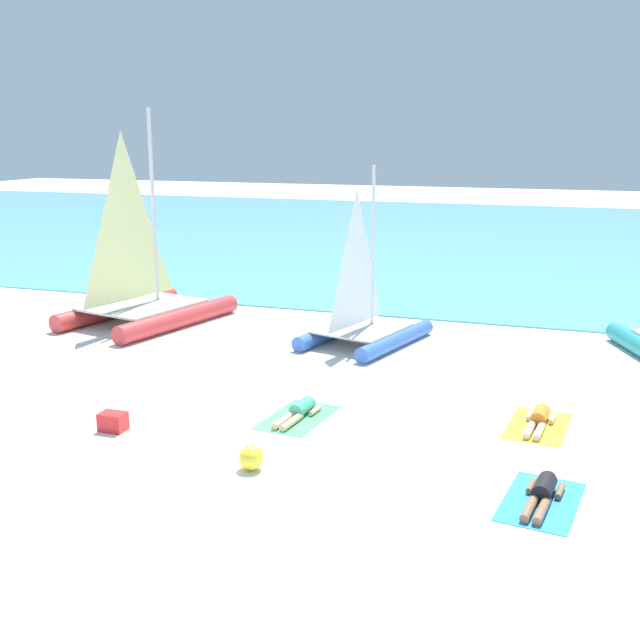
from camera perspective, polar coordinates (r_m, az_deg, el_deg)
ground_plane at (r=23.79m, az=4.15°, el=0.05°), size 120.00×120.00×0.00m
ocean_water at (r=43.54m, az=11.08°, el=6.06°), size 120.00×40.00×0.05m
sailboat_blue at (r=20.86m, az=3.20°, el=0.13°), size 3.19×4.12×4.76m
sailboat_red at (r=23.64m, az=-12.92°, el=1.98°), size 4.09×5.40×6.30m
towel_left at (r=15.66m, az=-1.65°, el=-7.19°), size 1.30×2.01×0.01m
sunbather_left at (r=15.67m, az=-1.55°, el=-6.69°), size 0.59×1.57×0.30m
towel_middle at (r=15.81m, az=15.78°, el=-7.53°), size 1.28×2.00×0.01m
sunbather_middle at (r=15.83m, az=15.84°, el=-7.02°), size 0.58×1.57×0.30m
towel_right at (r=12.78m, az=15.99°, el=-12.75°), size 1.34×2.03×0.01m
sunbather_right at (r=12.79m, az=16.09°, el=-12.12°), size 0.61×1.57×0.30m
beach_ball at (r=13.35m, az=-5.10°, el=-10.07°), size 0.44×0.44×0.44m
cooler_box at (r=15.47m, az=-15.02°, el=-7.26°), size 0.50×0.36×0.36m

